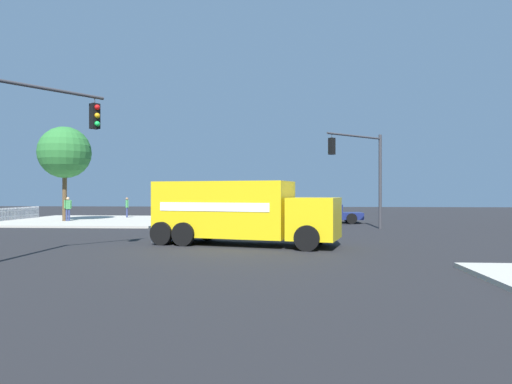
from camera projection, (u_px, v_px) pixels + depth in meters
The scene contains 10 objects.
ground_plane at pixel (248, 241), 21.04m from camera, with size 100.00×100.00×0.00m, color black.
sidewalk_corner_near at pixel (93, 221), 35.13m from camera, with size 12.69×12.69×0.14m, color #B2ADA0.
delivery_truck at pixel (239, 211), 19.64m from camera, with size 4.53×8.26×2.74m.
traffic_light_primary at pixel (364, 166), 27.32m from camera, with size 3.14×3.67×5.86m.
traffic_light_secondary at pixel (28, 141), 15.19m from camera, with size 3.38×2.57×6.11m.
pickup_navy at pixel (327, 213), 33.54m from camera, with size 2.26×5.21×1.38m.
pedestrian_near_corner at pixel (127, 206), 38.37m from camera, with size 0.49×0.34×1.69m.
pedestrian_crossing at pixel (68, 207), 33.69m from camera, with size 0.38×0.44×1.78m.
picket_fence_run at pixel (18, 213), 35.54m from camera, with size 6.04×0.05×0.95m.
shade_tree_near at pixel (65, 153), 33.79m from camera, with size 3.85×3.85×7.03m.
Camera 1 is at (20.97, 1.80, 2.27)m, focal length 31.79 mm.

